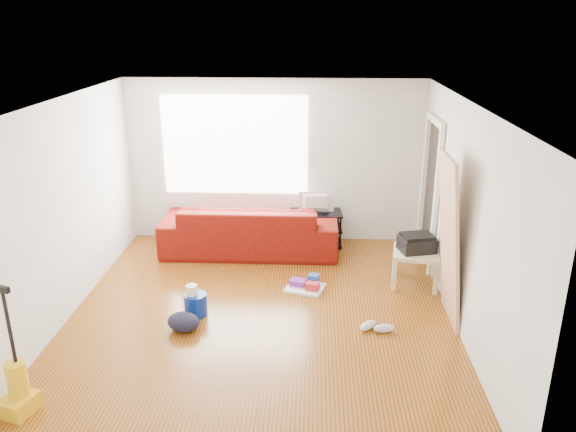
{
  "coord_description": "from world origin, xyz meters",
  "views": [
    {
      "loc": [
        0.6,
        -5.83,
        3.36
      ],
      "look_at": [
        0.29,
        0.6,
        1.05
      ],
      "focal_mm": 35.0,
      "sensor_mm": 36.0,
      "label": 1
    }
  ],
  "objects_px": {
    "side_table": "(416,256)",
    "bucket": "(196,315)",
    "tv_stand": "(316,228)",
    "backpack": "(184,330)",
    "vacuum": "(18,389)",
    "cleaning_tray": "(306,285)",
    "sofa": "(251,251)"
  },
  "relations": [
    {
      "from": "sofa",
      "to": "vacuum",
      "type": "relative_size",
      "value": 2.12
    },
    {
      "from": "sofa",
      "to": "backpack",
      "type": "xyz_separation_m",
      "value": [
        -0.51,
        -2.3,
        0.0
      ]
    },
    {
      "from": "sofa",
      "to": "tv_stand",
      "type": "distance_m",
      "value": 1.05
    },
    {
      "from": "sofa",
      "to": "bucket",
      "type": "height_order",
      "value": "sofa"
    },
    {
      "from": "side_table",
      "to": "bucket",
      "type": "xyz_separation_m",
      "value": [
        -2.72,
        -0.95,
        -0.4
      ]
    },
    {
      "from": "tv_stand",
      "to": "backpack",
      "type": "relative_size",
      "value": 2.15
    },
    {
      "from": "bucket",
      "to": "sofa",
      "type": "bearing_deg",
      "value": 77.38
    },
    {
      "from": "side_table",
      "to": "backpack",
      "type": "bearing_deg",
      "value": -154.99
    },
    {
      "from": "side_table",
      "to": "bucket",
      "type": "bearing_deg",
      "value": -160.67
    },
    {
      "from": "bucket",
      "to": "backpack",
      "type": "bearing_deg",
      "value": -101.37
    },
    {
      "from": "cleaning_tray",
      "to": "vacuum",
      "type": "distance_m",
      "value": 3.56
    },
    {
      "from": "tv_stand",
      "to": "cleaning_tray",
      "type": "bearing_deg",
      "value": -97.9
    },
    {
      "from": "tv_stand",
      "to": "bucket",
      "type": "xyz_separation_m",
      "value": [
        -1.41,
        -2.22,
        -0.28
      ]
    },
    {
      "from": "tv_stand",
      "to": "cleaning_tray",
      "type": "height_order",
      "value": "tv_stand"
    },
    {
      "from": "tv_stand",
      "to": "sofa",
      "type": "bearing_deg",
      "value": -167.89
    },
    {
      "from": "tv_stand",
      "to": "backpack",
      "type": "height_order",
      "value": "tv_stand"
    },
    {
      "from": "sofa",
      "to": "bucket",
      "type": "distance_m",
      "value": 2.0
    },
    {
      "from": "tv_stand",
      "to": "side_table",
      "type": "bearing_deg",
      "value": -47.41
    },
    {
      "from": "cleaning_tray",
      "to": "backpack",
      "type": "relative_size",
      "value": 1.48
    },
    {
      "from": "backpack",
      "to": "side_table",
      "type": "bearing_deg",
      "value": 42.43
    },
    {
      "from": "tv_stand",
      "to": "bucket",
      "type": "height_order",
      "value": "tv_stand"
    },
    {
      "from": "side_table",
      "to": "vacuum",
      "type": "height_order",
      "value": "vacuum"
    },
    {
      "from": "sofa",
      "to": "tv_stand",
      "type": "height_order",
      "value": "tv_stand"
    },
    {
      "from": "side_table",
      "to": "cleaning_tray",
      "type": "xyz_separation_m",
      "value": [
        -1.43,
        -0.23,
        -0.34
      ]
    },
    {
      "from": "bucket",
      "to": "vacuum",
      "type": "relative_size",
      "value": 0.22
    },
    {
      "from": "side_table",
      "to": "vacuum",
      "type": "relative_size",
      "value": 0.54
    },
    {
      "from": "sofa",
      "to": "side_table",
      "type": "xyz_separation_m",
      "value": [
        2.28,
        -1.0,
        0.4
      ]
    },
    {
      "from": "side_table",
      "to": "bucket",
      "type": "relative_size",
      "value": 2.44
    },
    {
      "from": "bucket",
      "to": "backpack",
      "type": "height_order",
      "value": "bucket"
    },
    {
      "from": "bucket",
      "to": "vacuum",
      "type": "xyz_separation_m",
      "value": [
        -1.23,
        -1.78,
        0.23
      ]
    },
    {
      "from": "tv_stand",
      "to": "side_table",
      "type": "height_order",
      "value": "tv_stand"
    },
    {
      "from": "backpack",
      "to": "vacuum",
      "type": "bearing_deg",
      "value": -111.59
    }
  ]
}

